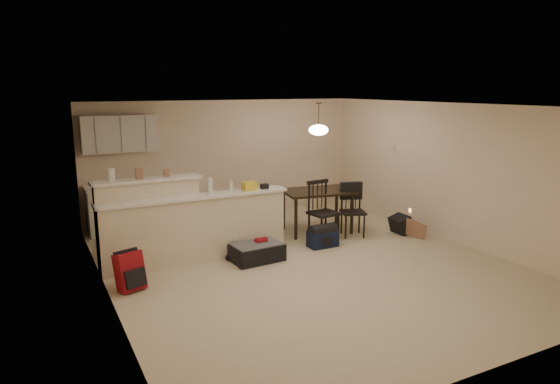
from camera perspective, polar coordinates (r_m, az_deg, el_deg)
room at (r=7.75m, az=3.03°, el=0.56°), size 7.00×7.02×2.50m
breakfast_bar at (r=8.11m, az=-11.42°, el=-3.80°), size 3.08×0.58×1.39m
upper_cabinets at (r=10.05m, az=-17.88°, el=6.37°), size 1.40×0.34×0.70m
kitchen_counter at (r=10.18m, az=-16.13°, el=-1.73°), size 1.80×0.60×0.90m
thermostat at (r=10.67m, az=12.79°, el=4.78°), size 0.02×0.12×0.12m
jar at (r=7.86m, az=-18.70°, el=1.89°), size 0.10×0.10×0.20m
cereal_box at (r=7.93m, az=-15.81°, el=2.01°), size 0.10×0.07×0.16m
small_box at (r=8.03m, az=-12.84°, el=2.13°), size 0.08×0.06×0.12m
bottle_a at (r=8.04m, az=-7.97°, el=0.67°), size 0.07×0.07×0.26m
bottle_b at (r=8.17m, az=-5.63°, el=0.62°), size 0.06×0.06×0.18m
bag_lump at (r=8.30m, az=-3.50°, el=0.69°), size 0.22×0.18×0.14m
pouch at (r=8.42m, az=-1.79°, el=0.66°), size 0.12×0.10×0.08m
dining_table at (r=9.63m, az=4.31°, el=-0.38°), size 1.44×1.07×0.82m
pendant_lamp at (r=9.45m, az=4.43°, el=7.14°), size 0.36×0.36×0.62m
dining_chair_near at (r=9.11m, az=5.04°, el=-2.23°), size 0.53×0.51×1.11m
dining_chair_far at (r=9.48m, az=8.34°, el=-2.12°), size 0.55×0.53×0.99m
suitcase at (r=8.17m, az=-2.65°, el=-6.93°), size 0.85×0.59×0.27m
red_backpack at (r=7.30m, az=-16.80°, el=-8.69°), size 0.41×0.32×0.54m
navy_duffel at (r=8.88m, az=4.89°, el=-5.36°), size 0.52×0.28×0.28m
black_daypack at (r=9.90m, az=13.65°, el=-3.67°), size 0.29×0.40×0.34m
cardboard_sheet at (r=9.67m, az=15.15°, el=-4.17°), size 0.17×0.40×0.32m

